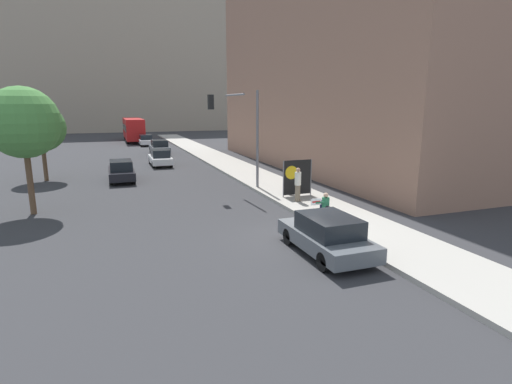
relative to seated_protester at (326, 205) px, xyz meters
The scene contains 17 objects.
ground_plane 3.00m from the seated_protester, 140.17° to the right, with size 160.00×160.00×0.00m, color #303033.
sidewalk_curb 13.21m from the seated_protester, 85.72° to the left, with size 3.38×90.00×0.18m, color #A8A399.
building_backdrop_far 77.40m from the seated_protester, 93.19° to the left, with size 52.00×12.00×32.78m.
building_backdrop_right 20.72m from the seated_protester, 58.25° to the left, with size 10.00×32.00×21.84m.
seated_protester is the anchor object (origin of this frame).
jogger_on_sidewalk 3.61m from the seated_protester, 84.71° to the left, with size 0.34×0.34×1.83m.
pedestrian_behind 5.93m from the seated_protester, 83.04° to the left, with size 0.34×0.34×1.71m.
protest_banner 4.88m from the seated_protester, 79.65° to the left, with size 1.78×0.06×2.06m.
traffic_light_pole 8.77m from the seated_protester, 99.99° to the left, with size 3.19×2.96×5.97m.
parked_car_curbside 3.96m from the seated_protester, 119.40° to the right, with size 1.89×4.31×1.45m.
car_on_road_nearest 16.36m from the seated_protester, 120.51° to the left, with size 1.70×4.35×1.48m.
car_on_road_midblock 21.29m from the seated_protester, 103.04° to the left, with size 1.71×4.31×1.46m.
car_on_road_distant 30.04m from the seated_protester, 97.21° to the left, with size 1.87×4.43×1.55m.
car_on_road_far_lane 40.64m from the seated_protester, 96.08° to the left, with size 1.72×4.58×1.46m.
city_bus_on_road 48.09m from the seated_protester, 96.47° to the left, with size 2.53×12.41×3.37m.
street_tree_near_curb 14.65m from the seated_protester, 153.45° to the left, with size 3.37×3.37×6.13m.
street_tree_midblock 21.11m from the seated_protester, 129.64° to the left, with size 3.29×3.29×5.37m.
Camera 1 is at (-6.75, -13.41, 5.20)m, focal length 28.00 mm.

